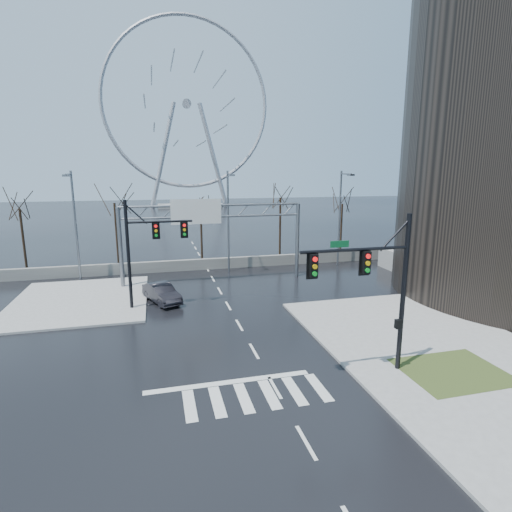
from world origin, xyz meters
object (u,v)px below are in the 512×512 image
object	(u,v)px
signal_mast_far	(144,244)
ferris_wheel	(187,111)
car	(162,293)
signal_mast_near	(380,280)
sign_gantry	(209,226)

from	to	relation	value
signal_mast_far	ferris_wheel	xyz separation A→B (m)	(10.87, 86.04, 21.30)
ferris_wheel	car	bearing A→B (deg)	-96.60
signal_mast_near	sign_gantry	bearing A→B (deg)	106.19
signal_mast_near	car	distance (m)	17.85
sign_gantry	ferris_wheel	xyz separation A→B (m)	(5.38, 80.04, 20.95)
signal_mast_far	signal_mast_near	bearing A→B (deg)	-49.74
car	signal_mast_near	bearing A→B (deg)	-77.17
signal_mast_far	car	world-z (taller)	signal_mast_far
signal_mast_far	car	distance (m)	4.42
sign_gantry	ferris_wheel	distance (m)	82.91
signal_mast_far	ferris_wheel	world-z (taller)	ferris_wheel
sign_gantry	ferris_wheel	size ratio (longest dim) A/B	0.32
ferris_wheel	car	distance (m)	89.08
signal_mast_far	sign_gantry	distance (m)	8.14
signal_mast_far	car	xyz separation A→B (m)	(1.06, 1.23, -4.11)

